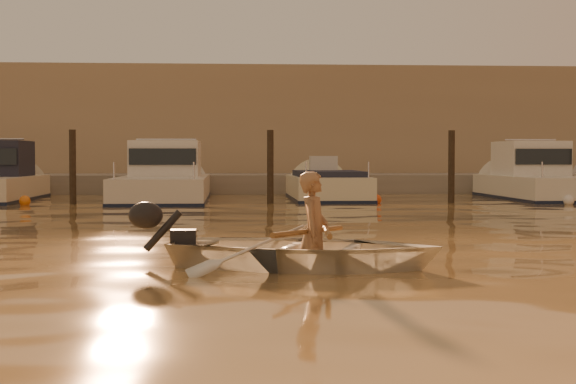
{
  "coord_description": "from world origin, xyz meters",
  "views": [
    {
      "loc": [
        -1.32,
        -10.12,
        1.27
      ],
      "look_at": [
        -0.44,
        2.91,
        0.75
      ],
      "focal_mm": 55.0,
      "sensor_mm": 36.0,
      "label": 1
    }
  ],
  "objects": [
    {
      "name": "oar_starboard",
      "position": [
        -0.4,
        -0.1,
        0.42
      ],
      "size": [
        1.0,
        1.9,
        0.13
      ],
      "primitive_type": "cylinder",
      "rotation": [
        1.54,
        0.0,
        -0.47
      ],
      "color": "brown",
      "rests_on": "dinghy"
    },
    {
      "name": "fender_d",
      "position": [
        2.7,
        13.75,
        0.1
      ],
      "size": [
        0.3,
        0.3,
        0.3
      ],
      "primitive_type": "sphere",
      "color": "#E3521A",
      "rests_on": "ground_plane"
    },
    {
      "name": "person",
      "position": [
        -0.35,
        -0.12,
        0.4
      ],
      "size": [
        0.47,
        0.59,
        1.4
      ],
      "primitive_type": "imported",
      "rotation": [
        0.0,
        0.0,
        1.28
      ],
      "color": "#8C6646",
      "rests_on": "dinghy"
    },
    {
      "name": "piling_1",
      "position": [
        -5.5,
        13.8,
        0.9
      ],
      "size": [
        0.18,
        0.18,
        2.2
      ],
      "primitive_type": "cylinder",
      "color": "#2D2319",
      "rests_on": "ground_plane"
    },
    {
      "name": "oar_port",
      "position": [
        -0.21,
        -0.16,
        0.42
      ],
      "size": [
        0.24,
        2.1,
        0.13
      ],
      "primitive_type": "cylinder",
      "rotation": [
        1.54,
        0.0,
        -0.08
      ],
      "color": "brown",
      "rests_on": "dinghy"
    },
    {
      "name": "dinghy",
      "position": [
        -0.44,
        -0.09,
        0.2
      ],
      "size": [
        3.63,
        3.03,
        0.65
      ],
      "primitive_type": "imported",
      "rotation": [
        0.0,
        0.0,
        1.28
      ],
      "color": "silver",
      "rests_on": "ground_plane"
    },
    {
      "name": "moored_boat_3",
      "position": [
        1.6,
        16.0,
        0.22
      ],
      "size": [
        2.12,
        6.1,
        0.95
      ],
      "primitive_type": null,
      "color": "beige",
      "rests_on": "ground_plane"
    },
    {
      "name": "outboard_motor",
      "position": [
        -1.88,
        0.34,
        0.28
      ],
      "size": [
        0.98,
        0.64,
        0.7
      ],
      "primitive_type": null,
      "rotation": [
        0.0,
        0.0,
        -0.29
      ],
      "color": "black",
      "rests_on": "dinghy"
    },
    {
      "name": "moored_boat_2",
      "position": [
        -3.22,
        16.0,
        0.62
      ],
      "size": [
        2.51,
        8.34,
        1.75
      ],
      "primitive_type": null,
      "color": "silver",
      "rests_on": "ground_plane"
    },
    {
      "name": "waterfront_building",
      "position": [
        0.0,
        27.0,
        2.4
      ],
      "size": [
        46.0,
        7.0,
        4.8
      ],
      "primitive_type": "cube",
      "color": "#9E8466",
      "rests_on": "quay"
    },
    {
      "name": "piling_3",
      "position": [
        4.8,
        13.8,
        0.9
      ],
      "size": [
        0.18,
        0.18,
        2.2
      ],
      "primitive_type": "cylinder",
      "color": "#2D2319",
      "rests_on": "ground_plane"
    },
    {
      "name": "fender_b",
      "position": [
        -6.73,
        13.62,
        0.1
      ],
      "size": [
        0.3,
        0.3,
        0.3
      ],
      "primitive_type": "sphere",
      "color": "orange",
      "rests_on": "ground_plane"
    },
    {
      "name": "fender_c",
      "position": [
        -2.49,
        12.83,
        0.1
      ],
      "size": [
        0.3,
        0.3,
        0.3
      ],
      "primitive_type": "sphere",
      "color": "white",
      "rests_on": "ground_plane"
    },
    {
      "name": "ground_plane",
      "position": [
        0.0,
        0.0,
        0.0
      ],
      "size": [
        160.0,
        160.0,
        0.0
      ],
      "primitive_type": "plane",
      "color": "olive",
      "rests_on": "ground"
    },
    {
      "name": "quay",
      "position": [
        0.0,
        21.5,
        0.15
      ],
      "size": [
        52.0,
        4.0,
        1.0
      ],
      "primitive_type": "cube",
      "color": "gray",
      "rests_on": "ground_plane"
    },
    {
      "name": "piling_2",
      "position": [
        -0.2,
        13.8,
        0.9
      ],
      "size": [
        0.18,
        0.18,
        2.2
      ],
      "primitive_type": "cylinder",
      "color": "#2D2319",
      "rests_on": "ground_plane"
    },
    {
      "name": "fender_e",
      "position": [
        7.78,
        12.94,
        0.1
      ],
      "size": [
        0.3,
        0.3,
        0.3
      ],
      "primitive_type": "sphere",
      "color": "silver",
      "rests_on": "ground_plane"
    },
    {
      "name": "moored_boat_4",
      "position": [
        7.99,
        16.0,
        0.62
      ],
      "size": [
        2.23,
        6.88,
        1.75
      ],
      "primitive_type": null,
      "color": "silver",
      "rests_on": "ground_plane"
    }
  ]
}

